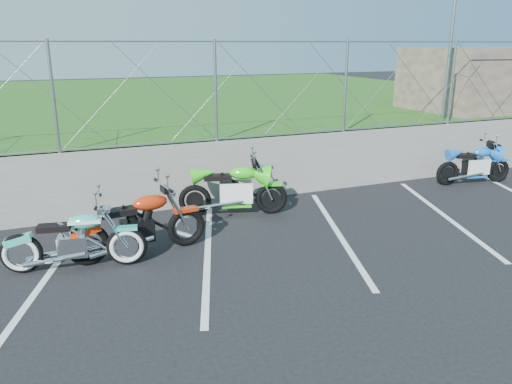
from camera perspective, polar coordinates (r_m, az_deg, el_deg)
name	(u,v)px	position (r m, az deg, el deg)	size (l,w,h in m)	color
ground	(228,279)	(7.19, -3.18, -9.94)	(90.00, 90.00, 0.00)	black
retaining_wall	(170,177)	(10.14, -9.80, 1.74)	(30.00, 0.22, 1.30)	slate
grass_field	(110,114)	(19.86, -16.35, 8.55)	(30.00, 20.00, 1.30)	#1D4B14
stone_building	(493,78)	(17.13, 25.50, 11.66)	(5.00, 3.00, 1.80)	brown
chain_link_fence	(166,93)	(9.85, -10.28, 11.05)	(28.00, 0.03, 2.00)	gray
sign_pole	(449,61)	(13.64, 21.16, 13.81)	(0.08, 0.08, 3.00)	gray
parking_lines	(276,242)	(8.44, 2.29, -5.73)	(18.29, 4.31, 0.01)	silver
cruiser_turquoise	(76,242)	(7.80, -19.87, -5.43)	(2.06, 0.65, 1.03)	black
naked_orange	(141,226)	(8.01, -13.06, -3.86)	(2.21, 0.75, 1.10)	black
sportbike_green	(235,191)	(9.62, -2.44, 0.06)	(2.05, 0.84, 1.09)	black
sportbike_blue	(475,166)	(12.90, 23.72, 2.73)	(1.90, 0.67, 0.99)	black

